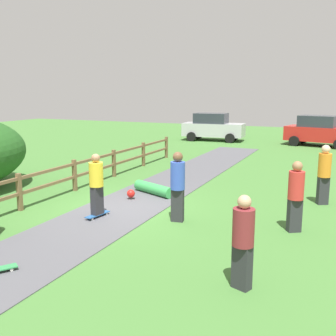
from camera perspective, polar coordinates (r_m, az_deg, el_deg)
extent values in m
plane|color=#427533|center=(11.83, -6.81, -5.91)|extent=(60.00, 60.00, 0.00)
cube|color=#515156|center=(11.82, -6.81, -5.86)|extent=(2.40, 28.00, 0.02)
cube|color=brown|center=(12.26, -20.52, -3.26)|extent=(0.12, 0.12, 1.10)
cube|color=brown|center=(14.15, -13.24, -1.03)|extent=(0.12, 0.12, 1.10)
cube|color=brown|center=(16.23, -7.75, 0.68)|extent=(0.12, 0.12, 1.10)
cube|color=brown|center=(18.43, -3.54, 1.98)|extent=(0.12, 0.12, 1.10)
cube|color=brown|center=(20.71, -0.24, 2.99)|extent=(0.12, 0.12, 1.10)
cube|color=brown|center=(13.19, -16.61, -2.28)|extent=(0.08, 18.00, 0.09)
cube|color=brown|center=(13.10, -16.71, -0.36)|extent=(0.08, 18.00, 0.09)
cube|color=#265999|center=(11.14, -10.07, -6.57)|extent=(0.32, 0.82, 0.02)
cylinder|color=silver|center=(11.40, -9.37, -6.36)|extent=(0.04, 0.06, 0.06)
cylinder|color=silver|center=(11.30, -8.80, -6.50)|extent=(0.04, 0.06, 0.06)
cylinder|color=silver|center=(11.02, -11.35, -7.05)|extent=(0.04, 0.06, 0.06)
cylinder|color=silver|center=(10.92, -10.78, -7.20)|extent=(0.04, 0.06, 0.06)
cube|color=#2D2D33|center=(11.03, -10.14, -4.57)|extent=(0.25, 0.35, 0.78)
cylinder|color=yellow|center=(10.86, -10.26, -0.92)|extent=(0.44, 0.44, 0.65)
sphere|color=#9E704C|center=(10.78, -10.34, 1.39)|extent=(0.23, 0.23, 0.23)
cylinder|color=green|center=(13.35, -2.11, -2.99)|extent=(1.65, 0.99, 0.36)
sphere|color=red|center=(12.78, -5.34, -3.67)|extent=(0.26, 0.26, 0.26)
cylinder|color=silver|center=(8.55, -21.70, -13.04)|extent=(0.06, 0.07, 0.06)
cylinder|color=silver|center=(8.41, -21.50, -13.42)|extent=(0.06, 0.07, 0.06)
cube|color=#2D2D33|center=(7.26, 10.55, -13.77)|extent=(0.37, 0.30, 0.79)
cylinder|color=maroon|center=(6.99, 10.76, -8.34)|extent=(0.49, 0.49, 0.66)
sphere|color=tan|center=(6.86, 10.89, -4.78)|extent=(0.24, 0.24, 0.24)
cube|color=#2D2D33|center=(13.05, 21.30, -3.03)|extent=(0.38, 0.33, 0.86)
cylinder|color=orange|center=(12.89, 21.55, 0.38)|extent=(0.52, 0.52, 0.72)
sphere|color=beige|center=(12.81, 21.70, 2.52)|extent=(0.26, 0.26, 0.26)
cube|color=#2D2D33|center=(10.59, 1.38, -5.36)|extent=(0.35, 0.25, 0.88)
cylinder|color=blue|center=(10.39, 1.40, -1.10)|extent=(0.43, 0.43, 0.73)
sphere|color=brown|center=(10.30, 1.41, 1.61)|extent=(0.26, 0.26, 0.26)
cube|color=#2D2D33|center=(10.31, 17.66, -6.49)|extent=(0.38, 0.34, 0.83)
cylinder|color=red|center=(10.12, 17.90, -2.37)|extent=(0.53, 0.53, 0.69)
sphere|color=#9E704C|center=(10.02, 18.06, 0.24)|extent=(0.25, 0.25, 0.25)
cube|color=red|center=(26.90, 21.02, 4.57)|extent=(4.46, 2.52, 0.90)
cube|color=#2D333D|center=(26.89, 20.72, 6.30)|extent=(2.47, 1.97, 0.70)
cylinder|color=black|center=(28.16, 18.77, 4.05)|extent=(0.68, 0.37, 0.64)
cylinder|color=black|center=(26.49, 17.63, 3.72)|extent=(0.68, 0.37, 0.64)
cube|color=#B7B7BC|center=(28.17, 6.55, 5.48)|extent=(4.30, 1.97, 0.90)
cube|color=#2D333D|center=(28.15, 6.19, 7.12)|extent=(2.30, 1.70, 0.70)
cylinder|color=black|center=(28.78, 9.57, 4.61)|extent=(0.65, 0.28, 0.64)
cylinder|color=black|center=(27.07, 8.86, 4.24)|extent=(0.65, 0.28, 0.64)
cylinder|color=black|center=(29.41, 4.39, 4.86)|extent=(0.65, 0.28, 0.64)
cylinder|color=black|center=(27.73, 3.37, 4.51)|extent=(0.65, 0.28, 0.64)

